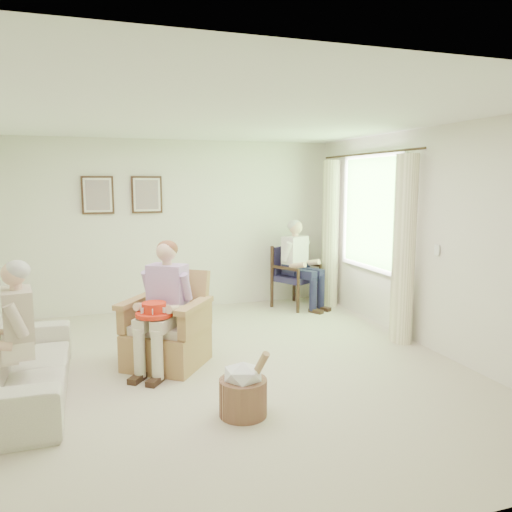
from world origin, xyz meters
name	(u,v)px	position (x,y,z in m)	size (l,w,h in m)	color
floor	(223,369)	(0.00, 0.00, 0.00)	(5.50, 5.50, 0.00)	beige
back_wall	(177,226)	(0.00, 2.75, 1.30)	(5.00, 0.04, 2.60)	silver
front_wall	(359,316)	(0.00, -2.75, 1.30)	(5.00, 0.04, 2.60)	silver
right_wall	(428,239)	(2.50, 0.00, 1.30)	(0.04, 5.50, 2.60)	silver
ceiling	(221,117)	(0.00, 0.00, 2.60)	(5.00, 5.50, 0.02)	white
window	(372,210)	(2.46, 1.20, 1.58)	(0.13, 2.50, 1.63)	#2D6B23
curtain_left	(404,250)	(2.33, 0.22, 1.15)	(0.34, 0.34, 2.30)	#FFF4C7
curtain_right	(330,234)	(2.33, 2.18, 1.15)	(0.34, 0.34, 2.30)	#FFF4C7
framed_print_left	(98,195)	(-1.15, 2.71, 1.78)	(0.45, 0.05, 0.55)	#382114
framed_print_right	(147,195)	(-0.45, 2.71, 1.78)	(0.45, 0.05, 0.55)	#382114
wicker_armchair	(166,336)	(-0.55, 0.35, 0.32)	(0.79, 0.78, 1.01)	tan
wood_armchair	(294,274)	(1.78, 2.33, 0.52)	(0.62, 0.58, 0.95)	black
sofa	(19,365)	(-1.95, -0.07, 0.31)	(0.82, 2.10, 0.61)	beige
person_wicker	(167,297)	(-0.55, 0.22, 0.78)	(0.40, 0.62, 1.34)	beige
person_dark	(298,258)	(1.78, 2.18, 0.79)	(0.40, 0.63, 1.35)	#191938
person_sofa	(13,327)	(-1.95, -0.26, 0.72)	(0.42, 0.62, 1.27)	beige
red_hat	(154,311)	(-0.70, 0.06, 0.68)	(0.37, 0.37, 0.14)	red
hatbox	(243,389)	(-0.10, -1.06, 0.23)	(0.47, 0.47, 0.60)	#A27758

